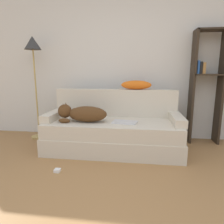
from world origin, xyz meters
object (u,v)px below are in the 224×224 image
at_px(laptop, 125,122).
at_px(power_adapter, 57,170).
at_px(bookshelf, 206,82).
at_px(throw_pillow, 136,85).
at_px(dog, 82,113).
at_px(couch, 113,136).
at_px(floor_lamp, 33,55).

bearing_deg(laptop, power_adapter, -129.34).
relative_size(laptop, bookshelf, 0.20).
relative_size(throw_pillow, bookshelf, 0.27).
distance_m(dog, bookshelf, 1.99).
height_order(couch, floor_lamp, floor_lamp).
bearing_deg(bookshelf, laptop, -152.52).
bearing_deg(dog, laptop, 1.41).
height_order(bookshelf, floor_lamp, bookshelf).
distance_m(couch, bookshelf, 1.70).
bearing_deg(couch, throw_pillow, 48.61).
distance_m(bookshelf, power_adapter, 2.55).
height_order(couch, dog, dog).
relative_size(laptop, throw_pillow, 0.77).
bearing_deg(throw_pillow, couch, -131.39).
distance_m(dog, throw_pillow, 0.96).
bearing_deg(laptop, throw_pillow, 80.93).
xyz_separation_m(throw_pillow, floor_lamp, (-1.70, 0.05, 0.47)).
bearing_deg(throw_pillow, power_adapter, -128.22).
xyz_separation_m(couch, power_adapter, (-0.56, -0.75, -0.20)).
xyz_separation_m(dog, throw_pillow, (0.74, 0.46, 0.38)).
relative_size(floor_lamp, power_adapter, 25.12).
xyz_separation_m(couch, laptop, (0.18, -0.09, 0.24)).
height_order(couch, power_adapter, couch).
relative_size(throw_pillow, floor_lamp, 0.27).
bearing_deg(laptop, bookshelf, 36.01).
distance_m(couch, dog, 0.56).
bearing_deg(power_adapter, throw_pillow, 51.78).
bearing_deg(bookshelf, throw_pillow, -170.02).
relative_size(couch, throw_pillow, 4.13).
relative_size(couch, floor_lamp, 1.13).
bearing_deg(power_adapter, floor_lamp, 125.09).
bearing_deg(couch, bookshelf, 21.50).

